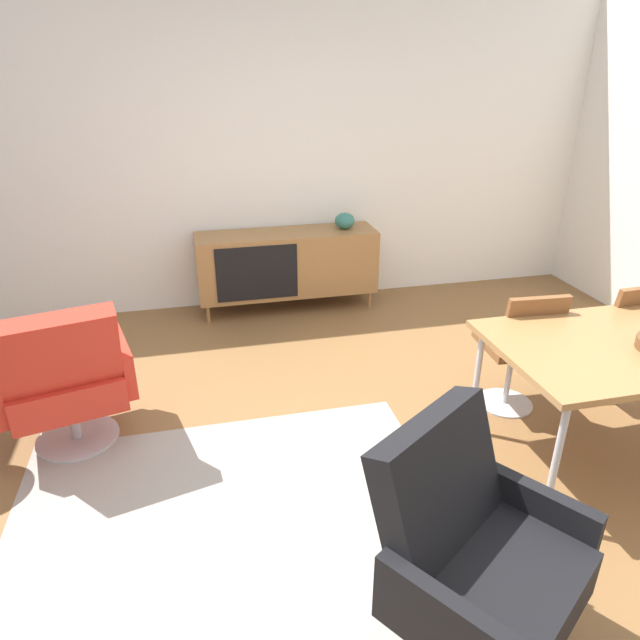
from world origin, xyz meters
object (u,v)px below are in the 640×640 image
(vase_cobalt, at_px, (345,221))
(dining_chair_back_left, at_px, (519,345))
(lounge_chair_red, at_px, (65,377))
(dining_chair_back_right, at_px, (616,334))
(sideboard, at_px, (287,263))
(armchair_black_shell, at_px, (474,553))

(vase_cobalt, xyz_separation_m, dining_chair_back_left, (0.59, -2.00, -0.32))
(dining_chair_back_left, xyz_separation_m, lounge_chair_red, (-2.71, 0.24, -0.00))
(vase_cobalt, distance_m, dining_chair_back_right, 2.40)
(dining_chair_back_right, distance_m, dining_chair_back_left, 0.71)
(sideboard, bearing_deg, armchair_black_shell, -88.68)
(vase_cobalt, bearing_deg, sideboard, -179.80)
(sideboard, relative_size, dining_chair_back_right, 1.87)
(armchair_black_shell, bearing_deg, vase_cobalt, 82.41)
(sideboard, height_order, dining_chair_back_left, dining_chair_back_left)
(vase_cobalt, height_order, dining_chair_back_left, vase_cobalt)
(sideboard, xyz_separation_m, vase_cobalt, (0.54, 0.00, 0.35))
(dining_chair_back_left, relative_size, lounge_chair_red, 0.90)
(dining_chair_back_left, bearing_deg, vase_cobalt, 106.35)
(sideboard, height_order, dining_chair_back_right, dining_chair_back_right)
(vase_cobalt, relative_size, dining_chair_back_right, 0.21)
(dining_chair_back_right, bearing_deg, dining_chair_back_left, 179.99)
(lounge_chair_red, distance_m, armchair_black_shell, 2.36)
(dining_chair_back_right, bearing_deg, lounge_chair_red, 176.01)
(vase_cobalt, distance_m, dining_chair_back_left, 2.11)
(vase_cobalt, height_order, dining_chair_back_right, vase_cobalt)
(sideboard, bearing_deg, dining_chair_back_left, -60.66)
(lounge_chair_red, bearing_deg, dining_chair_back_right, -3.99)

